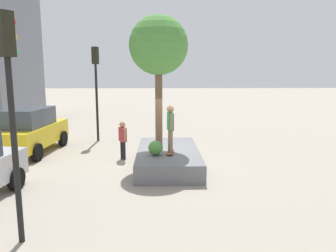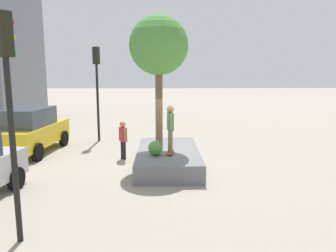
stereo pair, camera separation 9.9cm
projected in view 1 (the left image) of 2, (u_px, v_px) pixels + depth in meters
ground_plane at (162, 164)px, 12.57m from camera, size 120.00×120.00×0.00m
planter_ledge at (168, 158)px, 12.30m from camera, size 4.51×2.29×0.63m
plaza_tree at (159, 46)px, 12.26m from camera, size 2.26×2.26×5.03m
boxwood_shrub at (156, 148)px, 11.39m from camera, size 0.51×0.51×0.51m
skateboard at (170, 152)px, 11.63m from camera, size 0.82×0.31×0.07m
skateboarder at (170, 125)px, 11.47m from camera, size 0.56×0.26×1.66m
taxi_cab at (30, 130)px, 14.14m from camera, size 4.43×2.30×2.00m
traffic_light_corner at (96, 78)px, 16.28m from camera, size 0.37×0.36×4.76m
traffic_light_median at (11, 91)px, 6.31m from camera, size 0.37×0.37×4.66m
pedestrian_crossing at (123, 137)px, 13.15m from camera, size 0.47×0.37×1.56m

